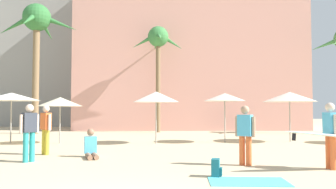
{
  "coord_description": "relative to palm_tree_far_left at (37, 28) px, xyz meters",
  "views": [
    {
      "loc": [
        0.83,
        -4.88,
        1.54
      ],
      "look_at": [
        0.98,
        7.25,
        2.11
      ],
      "focal_mm": 36.87,
      "sensor_mm": 36.0,
      "label": 1
    }
  ],
  "objects": [
    {
      "name": "beach_towel",
      "position": [
        10.52,
        -15.89,
        -7.21
      ],
      "size": [
        1.74,
        1.09,
        0.01
      ],
      "primitive_type": "cube",
      "rotation": [
        0.0,
        0.0,
        -0.05
      ],
      "color": "#4CC6D6",
      "rests_on": "ground"
    },
    {
      "name": "cafe_umbrella_4",
      "position": [
        8.33,
        -7.15,
        -5.03
      ],
      "size": [
        2.17,
        2.17,
        2.45
      ],
      "color": "gray",
      "rests_on": "ground"
    },
    {
      "name": "backpack",
      "position": [
        9.91,
        -15.31,
        -7.02
      ],
      "size": [
        0.29,
        0.33,
        0.42
      ],
      "rotation": [
        0.0,
        0.0,
        6.05
      ],
      "color": "#1C6571",
      "rests_on": "ground"
    },
    {
      "name": "person_mid_center",
      "position": [
        4.62,
        -12.93,
        -6.27
      ],
      "size": [
        0.48,
        0.51,
        1.74
      ],
      "rotation": [
        0.0,
        0.0,
        2.39
      ],
      "color": "teal",
      "rests_on": "ground"
    },
    {
      "name": "palm_tree_left",
      "position": [
        8.27,
        1.33,
        -0.91
      ],
      "size": [
        3.79,
        3.96,
        7.66
      ],
      "color": "brown",
      "rests_on": "ground"
    },
    {
      "name": "cafe_umbrella_5",
      "position": [
        3.8,
        -7.11,
        -5.26
      ],
      "size": [
        2.07,
        2.07,
        2.18
      ],
      "color": "gray",
      "rests_on": "ground"
    },
    {
      "name": "person_far_left",
      "position": [
        4.53,
        -11.19,
        -6.27
      ],
      "size": [
        0.51,
        0.48,
        1.73
      ],
      "rotation": [
        0.0,
        0.0,
        3.96
      ],
      "color": "gold",
      "rests_on": "ground"
    },
    {
      "name": "person_mid_left",
      "position": [
        11.0,
        -13.65,
        -6.3
      ],
      "size": [
        0.55,
        0.43,
        1.69
      ],
      "rotation": [
        0.0,
        0.0,
        0.95
      ],
      "color": "orange",
      "rests_on": "ground"
    },
    {
      "name": "palm_tree_far_left",
      "position": [
        0.0,
        0.0,
        0.0
      ],
      "size": [
        5.32,
        5.24,
        8.87
      ],
      "color": "brown",
      "rests_on": "ground"
    },
    {
      "name": "cafe_umbrella_6",
      "position": [
        1.25,
        -6.54,
        -5.0
      ],
      "size": [
        2.75,
        2.75,
        2.42
      ],
      "color": "gray",
      "rests_on": "ground"
    },
    {
      "name": "hotel_pink",
      "position": [
        10.88,
        7.64,
        -0.18
      ],
      "size": [
        18.51,
        9.53,
        14.09
      ],
      "primitive_type": "cube",
      "color": "#DB9989",
      "rests_on": "ground"
    },
    {
      "name": "cafe_umbrella_0",
      "position": [
        11.67,
        -6.63,
        -5.02
      ],
      "size": [
        2.06,
        2.06,
        2.4
      ],
      "color": "gray",
      "rests_on": "ground"
    },
    {
      "name": "person_mid_right",
      "position": [
        13.11,
        -14.44,
        -6.28
      ],
      "size": [
        2.97,
        1.04,
        1.76
      ],
      "rotation": [
        0.0,
        0.0,
        0.09
      ],
      "color": "orange",
      "rests_on": "ground"
    },
    {
      "name": "cafe_umbrella_3",
      "position": [
        14.95,
        -6.37,
        -4.99
      ],
      "size": [
        2.63,
        2.63,
        2.48
      ],
      "color": "gray",
      "rests_on": "ground"
    },
    {
      "name": "person_near_right",
      "position": [
        6.29,
        -11.94,
        -6.9
      ],
      "size": [
        0.67,
        1.07,
        0.94
      ],
      "rotation": [
        0.0,
        0.0,
        5.02
      ],
      "color": "#936B51",
      "rests_on": "ground"
    }
  ]
}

